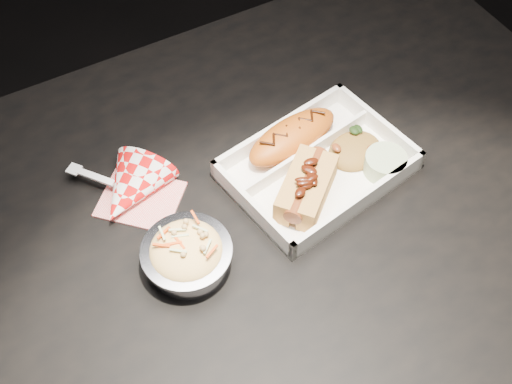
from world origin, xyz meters
The scene contains 8 objects.
dining_table centered at (0.00, 0.00, 0.66)m, with size 1.20×0.80×0.75m.
food_tray centered at (0.13, 0.02, 0.76)m, with size 0.28×0.22×0.04m.
fried_pastry centered at (0.13, 0.08, 0.78)m, with size 0.16×0.06×0.05m, color #B65212.
hotdog centered at (0.09, -0.01, 0.78)m, with size 0.12×0.12×0.06m.
fried_rice_mound centered at (0.20, 0.02, 0.77)m, with size 0.09×0.07×0.03m, color olive.
cupcake_liner centered at (0.22, -0.02, 0.77)m, with size 0.06×0.06×0.03m, color #A6BA8C.
foil_coleslaw_cup centered at (-0.10, -0.02, 0.78)m, with size 0.12×0.12×0.07m.
napkin_fork centered at (-0.12, 0.11, 0.77)m, with size 0.15×0.16×0.10m.
Camera 1 is at (-0.22, -0.43, 1.49)m, focal length 45.00 mm.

